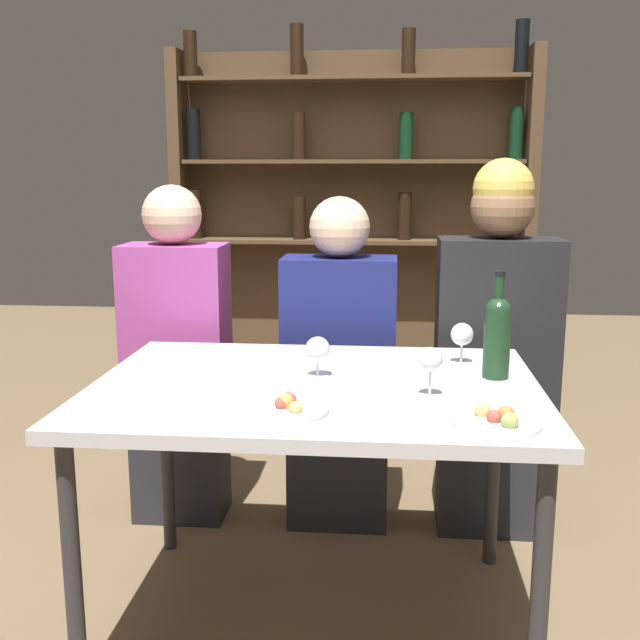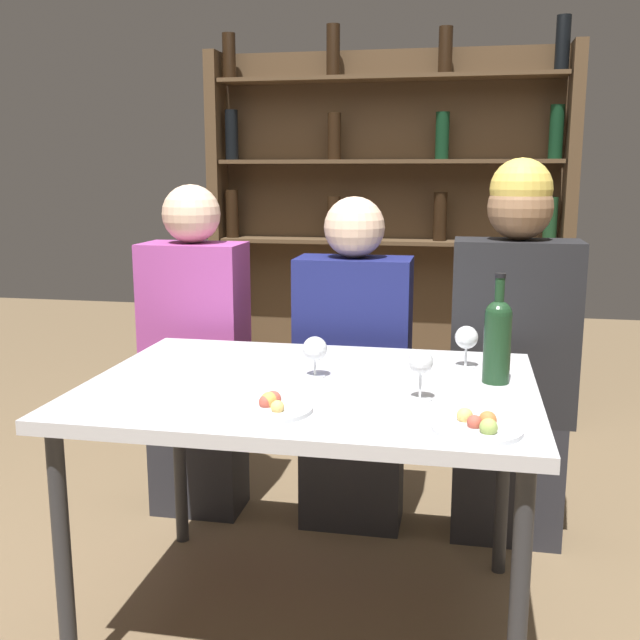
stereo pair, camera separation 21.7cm
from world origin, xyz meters
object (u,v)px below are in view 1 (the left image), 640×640
wine_bottle (497,333)px  seated_person_left (178,364)px  wine_glass_0 (318,350)px  wine_glass_1 (431,362)px  wine_glass_2 (462,336)px  food_plate_0 (497,421)px  seated_person_right (496,354)px  food_plate_1 (284,408)px  seated_person_center (339,374)px

wine_bottle → seated_person_left: size_ratio=0.24×
wine_bottle → wine_glass_0: wine_bottle is taller
wine_glass_1 → seated_person_left: (-0.89, 0.76, -0.22)m
seated_person_left → wine_bottle: bearing=-27.1°
wine_glass_2 → seated_person_left: (-1.00, 0.41, -0.22)m
wine_glass_2 → food_plate_0: size_ratio=0.62×
wine_glass_1 → food_plate_0: 0.27m
seated_person_left → seated_person_right: 1.17m
wine_bottle → food_plate_1: size_ratio=1.35×
wine_glass_0 → seated_person_right: seated_person_right is taller
wine_glass_0 → food_plate_0: bearing=-40.1°
seated_person_left → wine_glass_1: bearing=-40.5°
wine_bottle → food_plate_0: bearing=-97.1°
wine_glass_1 → seated_person_left: seated_person_left is taller
wine_bottle → food_plate_0: wine_bottle is taller
wine_glass_0 → wine_glass_1: wine_glass_1 is taller
seated_person_left → food_plate_1: bearing=-60.0°
food_plate_0 → seated_person_center: size_ratio=0.17×
wine_glass_1 → wine_glass_2: size_ratio=1.04×
food_plate_0 → food_plate_1: (-0.50, 0.05, -0.00)m
wine_glass_0 → seated_person_left: seated_person_left is taller
food_plate_1 → seated_person_right: bearing=55.4°
wine_glass_2 → food_plate_1: wine_glass_2 is taller
wine_glass_0 → seated_person_center: 0.64m
seated_person_right → wine_glass_2: bearing=-111.7°
seated_person_center → seated_person_right: seated_person_right is taller
wine_bottle → seated_person_center: size_ratio=0.25×
seated_person_left → seated_person_center: size_ratio=1.03×
wine_glass_0 → wine_glass_1: bearing=-28.5°
wine_glass_1 → seated_person_center: bearing=110.6°
wine_glass_2 → wine_bottle: bearing=-60.6°
food_plate_1 → seated_person_right: seated_person_right is taller
wine_glass_1 → food_plate_1: wine_glass_1 is taller
wine_glass_1 → food_plate_1: 0.40m
food_plate_0 → seated_person_left: seated_person_left is taller
food_plate_0 → seated_person_left: bearing=136.7°
wine_glass_1 → food_plate_0: wine_glass_1 is taller
wine_bottle → seated_person_center: (-0.48, 0.56, -0.28)m
wine_bottle → wine_glass_2: size_ratio=2.42×
wine_glass_0 → food_plate_0: size_ratio=0.57×
wine_glass_1 → seated_person_center: (-0.29, 0.76, -0.25)m
seated_person_center → wine_glass_1: bearing=-69.4°
wine_glass_2 → food_plate_1: size_ratio=0.56×
wine_glass_0 → seated_person_right: size_ratio=0.09×
wine_bottle → seated_person_right: size_ratio=0.23×
wine_glass_0 → wine_bottle: bearing=4.4°
food_plate_1 → wine_glass_0: bearing=80.6°
wine_bottle → wine_glass_0: 0.51m
wine_glass_0 → seated_person_right: bearing=45.7°
wine_glass_0 → seated_person_left: 0.86m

